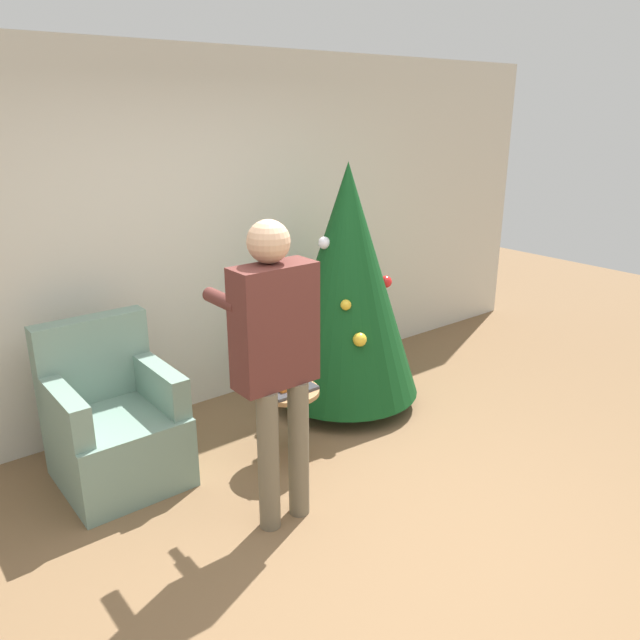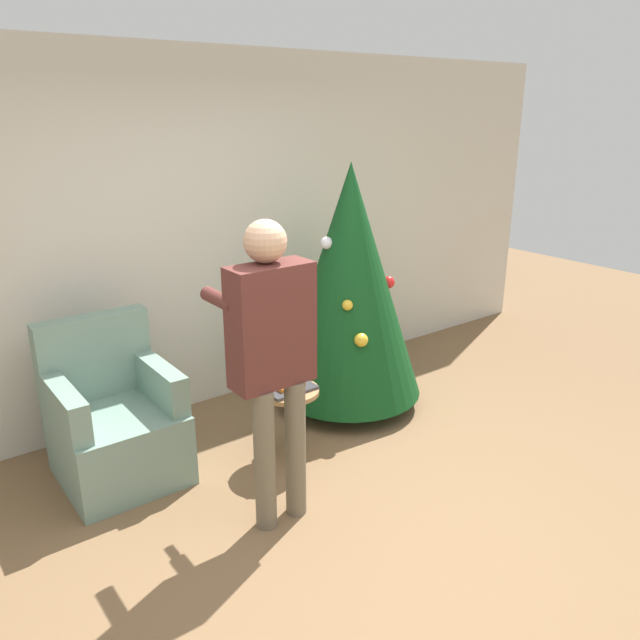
% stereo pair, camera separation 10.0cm
% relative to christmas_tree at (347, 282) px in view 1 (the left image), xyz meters
% --- Properties ---
extents(ground_plane, '(14.00, 14.00, 0.00)m').
position_rel_christmas_tree_xyz_m(ground_plane, '(-1.05, -1.47, -1.01)').
color(ground_plane, brown).
extents(wall_back, '(8.00, 0.06, 2.70)m').
position_rel_christmas_tree_xyz_m(wall_back, '(-1.05, 0.76, 0.34)').
color(wall_back, beige).
rests_on(wall_back, ground_plane).
extents(christmas_tree, '(1.15, 1.15, 1.91)m').
position_rel_christmas_tree_xyz_m(christmas_tree, '(0.00, 0.00, 0.00)').
color(christmas_tree, brown).
rests_on(christmas_tree, ground_plane).
extents(armchair, '(0.72, 0.75, 1.02)m').
position_rel_christmas_tree_xyz_m(armchair, '(-1.85, 0.10, -0.66)').
color(armchair, gray).
rests_on(armchair, ground_plane).
extents(person_standing, '(0.47, 0.57, 1.74)m').
position_rel_christmas_tree_xyz_m(person_standing, '(-1.27, -0.88, 0.04)').
color(person_standing, '#6B604C').
rests_on(person_standing, ground_plane).
extents(side_stool, '(0.41, 0.41, 0.51)m').
position_rel_christmas_tree_xyz_m(side_stool, '(-0.84, -0.40, -0.59)').
color(side_stool, '#A37547').
rests_on(side_stool, ground_plane).
extents(laptop, '(0.33, 0.24, 0.02)m').
position_rel_christmas_tree_xyz_m(laptop, '(-0.84, -0.40, -0.50)').
color(laptop, '#38383D').
rests_on(laptop, side_stool).
extents(book, '(0.19, 0.13, 0.02)m').
position_rel_christmas_tree_xyz_m(book, '(-0.84, -0.40, -0.48)').
color(book, orange).
rests_on(book, laptop).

